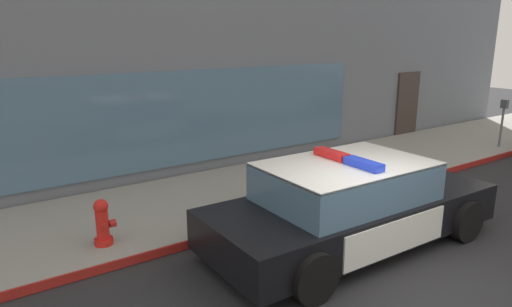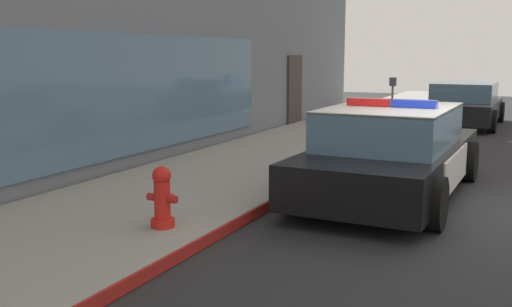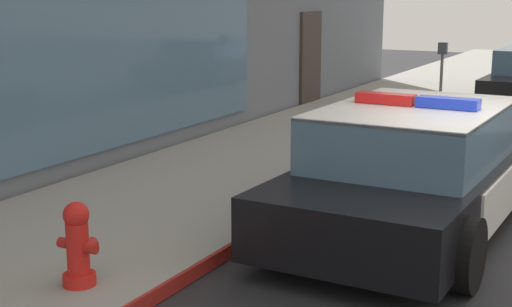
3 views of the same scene
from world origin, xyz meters
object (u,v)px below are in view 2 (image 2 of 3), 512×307
(police_cruiser, at_px, (392,152))
(fire_hydrant, at_px, (162,198))
(car_down_street, at_px, (464,105))
(parking_meter, at_px, (393,92))

(police_cruiser, bearing_deg, fire_hydrant, 151.02)
(police_cruiser, relative_size, car_down_street, 1.11)
(parking_meter, bearing_deg, fire_hydrant, 179.26)
(fire_hydrant, distance_m, car_down_street, 13.30)
(fire_hydrant, relative_size, car_down_street, 0.17)
(police_cruiser, xyz_separation_m, car_down_street, (9.87, 0.06, -0.05))
(fire_hydrant, distance_m, parking_meter, 11.17)
(police_cruiser, xyz_separation_m, parking_meter, (7.86, 1.77, 0.40))
(car_down_street, bearing_deg, parking_meter, 140.37)
(car_down_street, bearing_deg, police_cruiser, -178.92)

